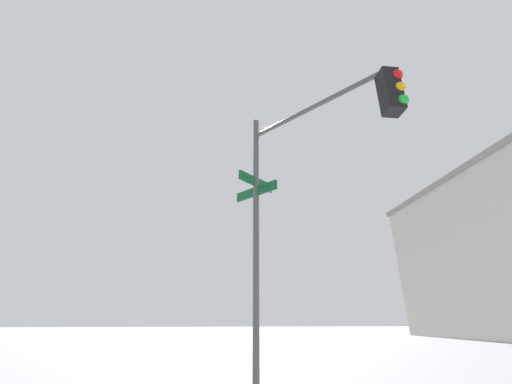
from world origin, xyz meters
name	(u,v)px	position (x,y,z in m)	size (l,w,h in m)	color
traffic_signal_near	(311,164)	(-6.15, -6.23, 3.86)	(2.81, 2.52, 5.46)	#474C47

